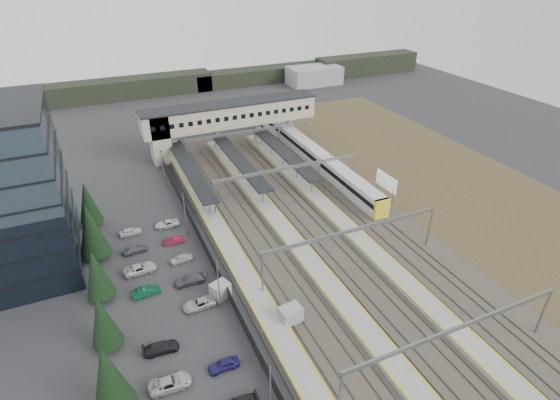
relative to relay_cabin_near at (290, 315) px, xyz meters
name	(u,v)px	position (x,y,z in m)	size (l,w,h in m)	color
ground	(255,259)	(0.64, 13.99, -1.15)	(220.00, 220.00, 0.00)	#2B2B2D
conifer_row	(98,289)	(-21.36, 10.12, 3.69)	(4.42, 49.82, 9.50)	black
car_park	(177,309)	(-12.77, 7.45, -0.54)	(10.63, 44.51, 1.29)	#B4B5B8
lampposts	(199,243)	(-7.36, 15.24, 3.18)	(0.50, 53.25, 8.07)	slate
fence	(205,246)	(-5.86, 18.99, -0.15)	(0.08, 90.00, 2.00)	#26282B
relay_cabin_near	(290,315)	(0.00, 0.00, 0.00)	(2.97, 2.33, 2.30)	#929397
relay_cabin_far	(220,290)	(-6.69, 8.05, -0.06)	(2.92, 2.70, 2.18)	#929397
rail_corridor	(296,227)	(9.98, 18.99, -0.86)	(34.00, 90.00, 0.92)	#3B342E
canopies	(239,160)	(7.64, 40.99, 2.77)	(23.10, 30.00, 3.28)	black
footbridge	(219,118)	(8.34, 55.98, 6.78)	(40.40, 6.40, 11.20)	#BCAE93
gantries	(317,200)	(12.64, 16.99, 4.85)	(28.40, 62.28, 7.17)	slate
train	(304,147)	(24.64, 45.38, 0.94)	(2.92, 60.99, 3.67)	silver
billboard	(386,183)	(29.85, 21.53, 2.16)	(0.27, 5.86, 4.95)	slate
scrub_east	(458,188)	(45.64, 18.99, -1.12)	(34.00, 120.00, 0.06)	#434024
treeline_far	(222,80)	(24.45, 106.26, 1.80)	(170.00, 19.00, 7.00)	black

